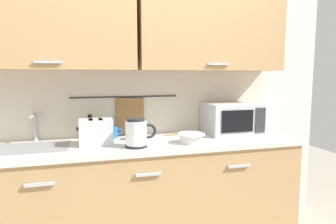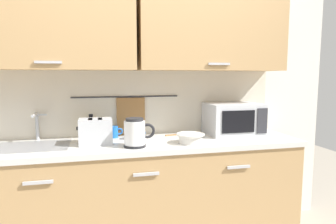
# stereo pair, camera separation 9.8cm
# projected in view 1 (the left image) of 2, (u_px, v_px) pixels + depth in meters

# --- Properties ---
(counter_unit) EXTENTS (2.53, 0.64, 0.90)m
(counter_unit) POSITION_uv_depth(u_px,v_px,m) (139.00, 197.00, 2.35)
(counter_unit) COLOR tan
(counter_unit) RESTS_ON ground
(back_wall_assembly) EXTENTS (3.70, 0.41, 2.50)m
(back_wall_assembly) POSITION_uv_depth(u_px,v_px,m) (134.00, 62.00, 2.44)
(back_wall_assembly) COLOR silver
(back_wall_assembly) RESTS_ON ground
(sink_faucet) EXTENTS (0.09, 0.17, 0.22)m
(sink_faucet) POSITION_uv_depth(u_px,v_px,m) (35.00, 123.00, 2.28)
(sink_faucet) COLOR #B2B5BA
(sink_faucet) RESTS_ON counter_unit
(microwave) EXTENTS (0.46, 0.35, 0.27)m
(microwave) POSITION_uv_depth(u_px,v_px,m) (231.00, 118.00, 2.61)
(microwave) COLOR silver
(microwave) RESTS_ON counter_unit
(electric_kettle) EXTENTS (0.23, 0.16, 0.21)m
(electric_kettle) POSITION_uv_depth(u_px,v_px,m) (137.00, 133.00, 2.11)
(electric_kettle) COLOR black
(electric_kettle) RESTS_ON counter_unit
(dish_soap_bottle) EXTENTS (0.06, 0.06, 0.20)m
(dish_soap_bottle) POSITION_uv_depth(u_px,v_px,m) (90.00, 128.00, 2.40)
(dish_soap_bottle) COLOR yellow
(dish_soap_bottle) RESTS_ON counter_unit
(mug_near_sink) EXTENTS (0.12, 0.08, 0.09)m
(mug_near_sink) POSITION_uv_depth(u_px,v_px,m) (113.00, 132.00, 2.43)
(mug_near_sink) COLOR blue
(mug_near_sink) RESTS_ON counter_unit
(mixing_bowl) EXTENTS (0.21, 0.21, 0.08)m
(mixing_bowl) POSITION_uv_depth(u_px,v_px,m) (191.00, 137.00, 2.24)
(mixing_bowl) COLOR silver
(mixing_bowl) RESTS_ON counter_unit
(toaster) EXTENTS (0.26, 0.17, 0.19)m
(toaster) POSITION_uv_depth(u_px,v_px,m) (96.00, 132.00, 2.18)
(toaster) COLOR #B7BABF
(toaster) RESTS_ON counter_unit
(mug_by_kettle) EXTENTS (0.12, 0.08, 0.09)m
(mug_by_kettle) POSITION_uv_depth(u_px,v_px,m) (136.00, 134.00, 2.36)
(mug_by_kettle) COLOR blue
(mug_by_kettle) RESTS_ON counter_unit
(wooden_spoon) EXTENTS (0.28, 0.07, 0.01)m
(wooden_spoon) POSITION_uv_depth(u_px,v_px,m) (183.00, 134.00, 2.58)
(wooden_spoon) COLOR #9E7042
(wooden_spoon) RESTS_ON counter_unit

